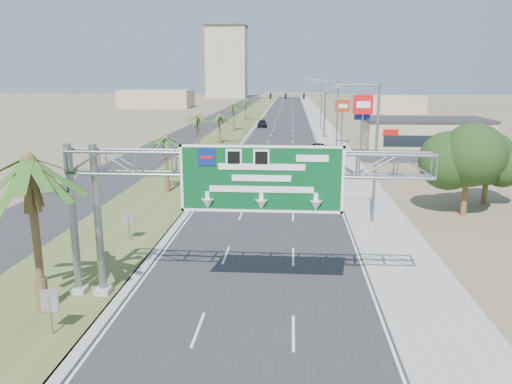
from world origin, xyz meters
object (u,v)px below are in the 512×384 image
object	(u,v)px
car_mid_lane	(284,149)
pole_sign_red_near	(363,108)
palm_near	(28,161)
signal_mast	(312,111)
car_left_lane	(250,181)
sign_gantry	(227,175)
car_right_lane	(318,149)
store_building	(424,133)
pole_sign_red_far	(342,109)
pole_sign_blue	(362,111)
car_far	(262,124)

from	to	relation	value
car_mid_lane	pole_sign_red_near	size ratio (longest dim) A/B	0.46
palm_near	signal_mast	world-z (taller)	palm_near
car_left_lane	pole_sign_red_near	distance (m)	23.12
car_left_lane	sign_gantry	bearing A→B (deg)	-80.79
signal_mast	car_right_lane	bearing A→B (deg)	-88.79
sign_gantry	car_mid_lane	size ratio (longest dim) A/B	4.33
sign_gantry	car_right_lane	size ratio (longest dim) A/B	3.27
pole_sign_red_near	sign_gantry	bearing A→B (deg)	-105.55
signal_mast	store_building	distance (m)	18.08
pole_sign_red_near	pole_sign_red_far	distance (m)	14.16
sign_gantry	pole_sign_blue	world-z (taller)	pole_sign_blue
car_right_lane	car_far	xyz separation A→B (m)	(-9.96, 37.37, 0.00)
sign_gantry	car_mid_lane	world-z (taller)	sign_gantry
store_building	car_mid_lane	distance (m)	23.28
pole_sign_red_far	sign_gantry	bearing A→B (deg)	-100.62
pole_sign_blue	pole_sign_red_far	world-z (taller)	pole_sign_blue
pole_sign_red_far	pole_sign_red_near	bearing A→B (deg)	-85.15
store_building	car_left_lane	xyz separation A→B (m)	(-24.00, -32.37, -1.16)
sign_gantry	car_mid_lane	bearing A→B (deg)	87.68
car_right_lane	pole_sign_red_far	size ratio (longest dim) A/B	0.72
palm_near	car_right_lane	bearing A→B (deg)	73.15
store_building	pole_sign_blue	world-z (taller)	pole_sign_blue
signal_mast	car_left_lane	distance (m)	39.21
store_building	pole_sign_red_far	bearing A→B (deg)	179.16
car_mid_lane	car_right_lane	bearing A→B (deg)	2.76
signal_mast	car_far	world-z (taller)	signal_mast
store_building	pole_sign_blue	bearing A→B (deg)	-130.64
car_far	pole_sign_red_far	world-z (taller)	pole_sign_red_far
sign_gantry	car_left_lane	bearing A→B (deg)	92.27
car_far	signal_mast	bearing A→B (deg)	-69.31
car_mid_lane	car_far	distance (m)	37.85
sign_gantry	pole_sign_red_far	xyz separation A→B (m)	(10.54, 56.26, -0.50)
pole_sign_red_near	pole_sign_blue	distance (m)	0.83
palm_near	pole_sign_red_far	distance (m)	61.12
car_mid_lane	car_far	world-z (taller)	car_far
signal_mast	pole_sign_blue	size ratio (longest dim) A/B	1.25
signal_mast	pole_sign_blue	distance (m)	19.96
signal_mast	car_far	distance (m)	24.31
signal_mast	car_right_lane	size ratio (longest dim) A/B	2.01
sign_gantry	signal_mast	xyz separation A→B (m)	(6.23, 62.05, -1.21)
signal_mast	car_mid_lane	distance (m)	16.69
car_far	pole_sign_blue	distance (m)	44.11
car_far	pole_sign_red_far	xyz separation A→B (m)	(13.95, -27.72, 4.85)
palm_near	store_building	size ratio (longest dim) A/B	0.46
car_left_lane	signal_mast	bearing A→B (deg)	86.35
sign_gantry	pole_sign_blue	xyz separation A→B (m)	(11.77, 42.91, 0.11)
sign_gantry	pole_sign_blue	distance (m)	44.50
car_left_lane	pole_sign_blue	world-z (taller)	pole_sign_blue
pole_sign_red_near	pole_sign_red_far	world-z (taller)	pole_sign_red_near
car_right_lane	car_far	size ratio (longest dim) A/B	1.04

